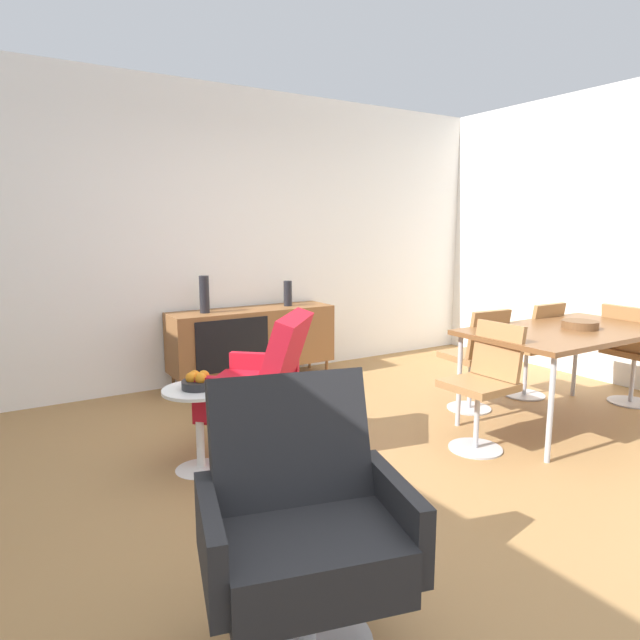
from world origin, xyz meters
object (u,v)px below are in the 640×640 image
(dining_chair_back_right, at_px, (533,346))
(vase_cobalt, at_px, (288,293))
(sideboard, at_px, (253,338))
(armchair_black_shell, at_px, (302,516))
(dining_chair_near_window, at_px, (485,381))
(lounge_chair_red, at_px, (260,385))
(fruit_bowl, at_px, (198,381))
(dining_chair_far_end, at_px, (631,350))
(side_table_round, at_px, (200,419))
(vase_sculptural_dark, at_px, (204,294))
(wooden_bowl_on_table, at_px, (580,325))
(dining_chair_back_left, at_px, (477,355))
(dining_table, at_px, (568,334))

(dining_chair_back_right, bearing_deg, vase_cobalt, 130.28)
(sideboard, relative_size, armchair_black_shell, 1.69)
(dining_chair_near_window, xyz_separation_m, lounge_chair_red, (-1.32, 0.72, -0.00))
(dining_chair_near_window, distance_m, fruit_bowl, 1.88)
(dining_chair_far_end, bearing_deg, side_table_round, 169.04)
(vase_sculptural_dark, height_order, wooden_bowl_on_table, vase_sculptural_dark)
(vase_cobalt, height_order, dining_chair_far_end, vase_cobalt)
(lounge_chair_red, distance_m, fruit_bowl, 0.44)
(dining_chair_far_end, bearing_deg, dining_chair_back_right, 134.18)
(dining_chair_back_right, bearing_deg, armchair_black_shell, -155.78)
(dining_chair_back_left, bearing_deg, armchair_black_shell, -149.92)
(vase_sculptural_dark, height_order, side_table_round, vase_sculptural_dark)
(dining_table, xyz_separation_m, side_table_round, (-2.64, 0.69, -0.38))
(sideboard, relative_size, side_table_round, 3.08)
(side_table_round, bearing_deg, vase_sculptural_dark, 68.39)
(vase_cobalt, distance_m, dining_chair_far_end, 3.09)
(vase_sculptural_dark, distance_m, dining_chair_far_end, 3.72)
(dining_chair_back_left, distance_m, dining_chair_far_end, 1.36)
(dining_chair_back_left, bearing_deg, vase_cobalt, 114.02)
(sideboard, bearing_deg, wooden_bowl_on_table, -55.71)
(side_table_round, bearing_deg, dining_chair_far_end, -10.96)
(armchair_black_shell, bearing_deg, dining_chair_far_end, 13.17)
(dining_chair_near_window, bearing_deg, sideboard, 105.48)
(armchair_black_shell, xyz_separation_m, side_table_round, (0.17, 1.55, -0.15))
(dining_chair_back_left, distance_m, lounge_chair_red, 1.86)
(dining_chair_near_window, height_order, side_table_round, dining_chair_near_window)
(vase_sculptural_dark, bearing_deg, fruit_bowl, -111.64)
(dining_chair_far_end, bearing_deg, dining_chair_near_window, -179.95)
(dining_chair_near_window, relative_size, fruit_bowl, 4.28)
(dining_chair_near_window, relative_size, dining_chair_back_left, 1.00)
(dining_chair_back_left, relative_size, lounge_chair_red, 0.90)
(wooden_bowl_on_table, bearing_deg, side_table_round, 165.02)
(wooden_bowl_on_table, relative_size, dining_chair_near_window, 0.30)
(dining_chair_near_window, height_order, dining_chair_back_right, same)
(vase_sculptural_dark, height_order, dining_chair_back_right, vase_sculptural_dark)
(vase_sculptural_dark, relative_size, fruit_bowl, 1.69)
(dining_table, xyz_separation_m, armchair_black_shell, (-2.81, -0.86, -0.23))
(dining_chair_near_window, distance_m, dining_chair_far_end, 1.78)
(fruit_bowl, bearing_deg, armchair_black_shell, -96.07)
(lounge_chair_red, bearing_deg, dining_chair_back_left, -5.10)
(sideboard, relative_size, vase_cobalt, 6.43)
(dining_chair_back_right, bearing_deg, fruit_bowl, 177.51)
(dining_chair_back_right, distance_m, side_table_round, 3.00)
(vase_sculptural_dark, bearing_deg, armchair_black_shell, -104.30)
(sideboard, xyz_separation_m, vase_cobalt, (0.39, 0.00, 0.40))
(vase_sculptural_dark, bearing_deg, dining_chair_back_right, -36.76)
(vase_sculptural_dark, bearing_deg, dining_chair_back_left, -46.86)
(dining_table, relative_size, dining_chair_back_left, 1.87)
(lounge_chair_red, relative_size, side_table_round, 1.82)
(wooden_bowl_on_table, xyz_separation_m, dining_chair_back_right, (0.28, 0.60, -0.30))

